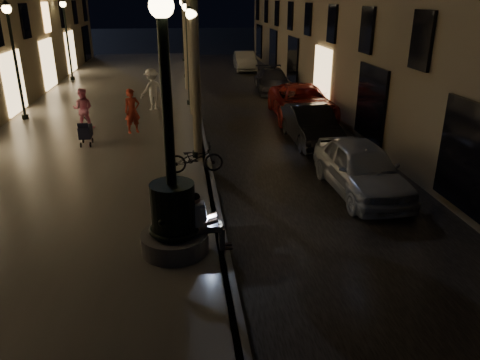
{
  "coord_description": "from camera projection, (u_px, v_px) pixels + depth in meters",
  "views": [
    {
      "loc": [
        -0.75,
        -6.65,
        5.18
      ],
      "look_at": [
        0.49,
        3.0,
        1.31
      ],
      "focal_mm": 35.0,
      "sensor_mm": 36.0,
      "label": 1
    }
  ],
  "objects": [
    {
      "name": "lamp_curb_c",
      "position": [
        184.0,
        28.0,
        29.03
      ],
      "size": [
        0.36,
        0.36,
        4.81
      ],
      "color": "black",
      "rests_on": "promenade"
    },
    {
      "name": "lamp_left_c",
      "position": [
        66.0,
        29.0,
        28.19
      ],
      "size": [
        0.36,
        0.36,
        4.81
      ],
      "color": "black",
      "rests_on": "promenade"
    },
    {
      "name": "car_second",
      "position": [
        311.0,
        125.0,
        17.29
      ],
      "size": [
        1.48,
        4.15,
        1.36
      ],
      "primitive_type": "imported",
      "rotation": [
        0.0,
        0.0,
        0.01
      ],
      "color": "black",
      "rests_on": "ground"
    },
    {
      "name": "bicycle",
      "position": [
        195.0,
        158.0,
        13.94
      ],
      "size": [
        1.68,
        0.63,
        0.87
      ],
      "primitive_type": "imported",
      "rotation": [
        0.0,
        0.0,
        1.6
      ],
      "color": "black",
      "rests_on": "promenade"
    },
    {
      "name": "lamp_left_b",
      "position": [
        13.0,
        46.0,
        18.97
      ],
      "size": [
        0.36,
        0.36,
        4.81
      ],
      "color": "black",
      "rests_on": "promenade"
    },
    {
      "name": "curb_strip",
      "position": [
        197.0,
        111.0,
        21.92
      ],
      "size": [
        0.25,
        45.0,
        0.2
      ],
      "primitive_type": "cube",
      "color": "#59595B",
      "rests_on": "ground"
    },
    {
      "name": "stroller",
      "position": [
        85.0,
        132.0,
        16.43
      ],
      "size": [
        0.42,
        0.96,
        0.98
      ],
      "rotation": [
        0.0,
        0.0,
        0.03
      ],
      "color": "black",
      "rests_on": "promenade"
    },
    {
      "name": "lamp_curb_b",
      "position": [
        187.0,
        40.0,
        21.65
      ],
      "size": [
        0.36,
        0.36,
        4.81
      ],
      "color": "black",
      "rests_on": "promenade"
    },
    {
      "name": "car_front",
      "position": [
        361.0,
        168.0,
        12.9
      ],
      "size": [
        1.83,
        4.27,
        1.44
      ],
      "primitive_type": "imported",
      "rotation": [
        0.0,
        0.0,
        0.03
      ],
      "color": "#ACB0B4",
      "rests_on": "ground"
    },
    {
      "name": "lamp_curb_d",
      "position": [
        183.0,
        21.0,
        36.4
      ],
      "size": [
        0.36,
        0.36,
        4.81
      ],
      "color": "black",
      "rests_on": "promenade"
    },
    {
      "name": "lamp_curb_a",
      "position": [
        194.0,
        63.0,
        14.28
      ],
      "size": [
        0.36,
        0.36,
        4.81
      ],
      "color": "black",
      "rests_on": "promenade"
    },
    {
      "name": "pedestrian_red",
      "position": [
        132.0,
        111.0,
        17.81
      ],
      "size": [
        0.73,
        0.63,
        1.69
      ],
      "primitive_type": "imported",
      "rotation": [
        0.0,
        0.0,
        0.44
      ],
      "color": "#AD3322",
      "rests_on": "promenade"
    },
    {
      "name": "car_rear",
      "position": [
        273.0,
        81.0,
        26.52
      ],
      "size": [
        2.05,
        4.48,
        1.27
      ],
      "primitive_type": "imported",
      "rotation": [
        0.0,
        0.0,
        -0.06
      ],
      "color": "#2E2E33",
      "rests_on": "ground"
    },
    {
      "name": "car_third",
      "position": [
        302.0,
        103.0,
        20.62
      ],
      "size": [
        2.74,
        5.45,
        1.48
      ],
      "primitive_type": "imported",
      "rotation": [
        0.0,
        0.0,
        -0.05
      ],
      "color": "maroon",
      "rests_on": "ground"
    },
    {
      "name": "cobble_lane",
      "position": [
        260.0,
        111.0,
        22.31
      ],
      "size": [
        6.0,
        45.0,
        0.02
      ],
      "primitive_type": "cube",
      "color": "black",
      "rests_on": "ground"
    },
    {
      "name": "promenade",
      "position": [
        110.0,
        113.0,
        21.45
      ],
      "size": [
        8.0,
        45.0,
        0.2
      ],
      "primitive_type": "cube",
      "color": "#68645B",
      "rests_on": "ground"
    },
    {
      "name": "pedestrian_white",
      "position": [
        152.0,
        89.0,
        21.39
      ],
      "size": [
        1.39,
        1.29,
        1.88
      ],
      "primitive_type": "imported",
      "rotation": [
        0.0,
        0.0,
        3.79
      ],
      "color": "silver",
      "rests_on": "promenade"
    },
    {
      "name": "fountain_lamppost",
      "position": [
        173.0,
        206.0,
        9.41
      ],
      "size": [
        1.4,
        1.4,
        5.21
      ],
      "color": "#59595B",
      "rests_on": "promenade"
    },
    {
      "name": "car_fifth",
      "position": [
        245.0,
        61.0,
        34.05
      ],
      "size": [
        1.61,
        4.15,
        1.35
      ],
      "primitive_type": "imported",
      "rotation": [
        0.0,
        0.0,
        -0.05
      ],
      "color": "#ABACA6",
      "rests_on": "ground"
    },
    {
      "name": "pedestrian_pink",
      "position": [
        83.0,
        109.0,
        18.37
      ],
      "size": [
        0.82,
        0.65,
        1.61
      ],
      "primitive_type": "imported",
      "rotation": [
        0.0,
        0.0,
        3.08
      ],
      "color": "pink",
      "rests_on": "promenade"
    },
    {
      "name": "ground",
      "position": [
        197.0,
        113.0,
        21.96
      ],
      "size": [
        120.0,
        120.0,
        0.0
      ],
      "primitive_type": "plane",
      "color": "black",
      "rests_on": "ground"
    },
    {
      "name": "seated_man_laptop",
      "position": [
        204.0,
        219.0,
        9.61
      ],
      "size": [
        0.91,
        0.31,
        1.28
      ],
      "color": "tan",
      "rests_on": "promenade"
    }
  ]
}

